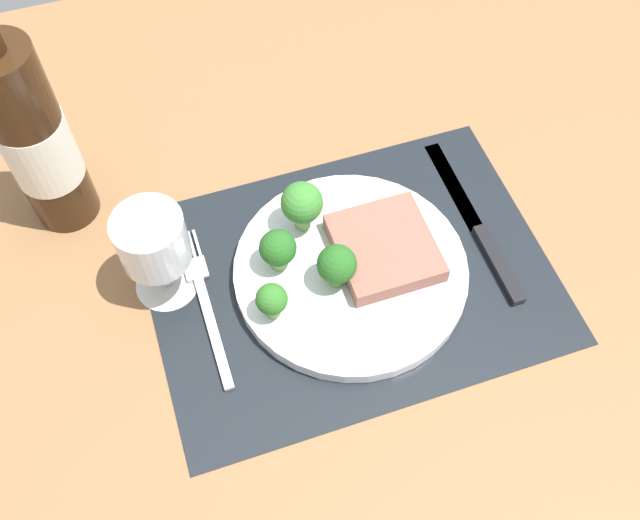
{
  "coord_description": "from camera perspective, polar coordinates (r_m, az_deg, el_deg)",
  "views": [
    {
      "loc": [
        -15.48,
        -36.1,
        66.03
      ],
      "look_at": [
        -2.77,
        1.86,
        1.9
      ],
      "focal_mm": 40.47,
      "sensor_mm": 36.0,
      "label": 1
    }
  ],
  "objects": [
    {
      "name": "wine_bottle",
      "position": [
        0.78,
        -21.68,
        9.01
      ],
      "size": [
        7.06,
        7.06,
        32.59
      ],
      "color": "#331E0F",
      "rests_on": "ground_plane"
    },
    {
      "name": "knife",
      "position": [
        0.81,
        12.56,
        2.21
      ],
      "size": [
        1.8,
        23.0,
        0.8
      ],
      "rotation": [
        0.0,
        0.0,
        0.01
      ],
      "color": "black",
      "rests_on": "placemat"
    },
    {
      "name": "placemat",
      "position": [
        0.77,
        2.41,
        -1.25
      ],
      "size": [
        41.96,
        30.88,
        0.3
      ],
      "primitive_type": "cube",
      "color": "black",
      "rests_on": "ground_plane"
    },
    {
      "name": "wine_glass",
      "position": [
        0.71,
        -13.04,
        1.22
      ],
      "size": [
        6.99,
        6.99,
        11.51
      ],
      "color": "silver",
      "rests_on": "ground_plane"
    },
    {
      "name": "broccoli_back_left",
      "position": [
        0.72,
        1.34,
        -0.4
      ],
      "size": [
        4.07,
        4.07,
        5.39
      ],
      "color": "#5B8942",
      "rests_on": "plate"
    },
    {
      "name": "broccoli_center",
      "position": [
        0.7,
        -3.84,
        -3.18
      ],
      "size": [
        3.21,
        3.21,
        4.45
      ],
      "color": "#6B994C",
      "rests_on": "plate"
    },
    {
      "name": "fork",
      "position": [
        0.75,
        -9.05,
        -3.4
      ],
      "size": [
        2.4,
        19.2,
        0.5
      ],
      "rotation": [
        0.0,
        0.0,
        -0.02
      ],
      "color": "silver",
      "rests_on": "placemat"
    },
    {
      "name": "ground_plane",
      "position": [
        0.78,
        2.36,
        -1.87
      ],
      "size": [
        140.0,
        110.0,
        3.0
      ],
      "primitive_type": "cube",
      "color": "brown"
    },
    {
      "name": "broccoli_near_steak",
      "position": [
        0.73,
        -3.35,
        0.89
      ],
      "size": [
        3.85,
        3.85,
        5.05
      ],
      "color": "#6B994C",
      "rests_on": "plate"
    },
    {
      "name": "steak",
      "position": [
        0.75,
        5.11,
        0.98
      ],
      "size": [
        10.01,
        10.68,
        2.09
      ],
      "primitive_type": "cube",
      "rotation": [
        0.0,
        0.0,
        0.0
      ],
      "color": "#8C5647",
      "rests_on": "plate"
    },
    {
      "name": "broccoli_near_fork",
      "position": [
        0.75,
        -1.44,
        4.47
      ],
      "size": [
        4.47,
        4.47,
        6.29
      ],
      "color": "#6B994C",
      "rests_on": "plate"
    },
    {
      "name": "plate",
      "position": [
        0.76,
        2.43,
        -0.89
      ],
      "size": [
        24.59,
        24.59,
        1.6
      ],
      "primitive_type": "cylinder",
      "color": "silver",
      "rests_on": "placemat"
    }
  ]
}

